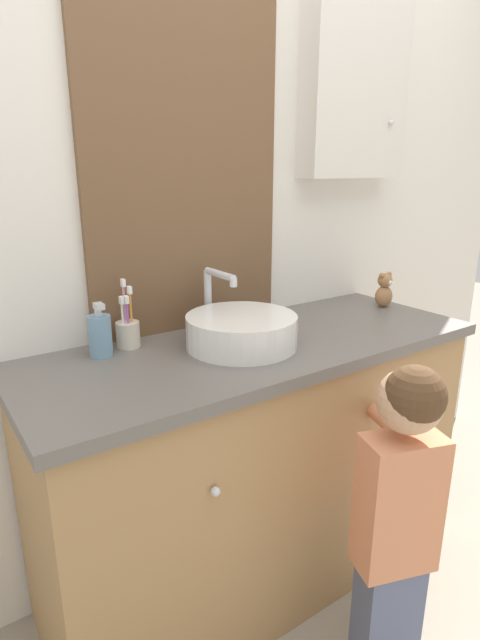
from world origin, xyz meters
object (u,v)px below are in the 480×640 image
object	(u,v)px
sink_basin	(241,329)
child_figure	(399,502)
toothbrush_holder	(128,332)
soap_dispenser	(100,335)
teddy_bear	(384,291)

from	to	relation	value
sink_basin	child_figure	world-z (taller)	sink_basin
child_figure	toothbrush_holder	bearing A→B (deg)	122.95
sink_basin	soap_dispenser	bearing A→B (deg)	157.47
toothbrush_holder	child_figure	distance (m)	0.86
toothbrush_holder	teddy_bear	distance (m)	0.97
sink_basin	soap_dispenser	world-z (taller)	sink_basin
toothbrush_holder	child_figure	world-z (taller)	toothbrush_holder
toothbrush_holder	child_figure	bearing A→B (deg)	-57.05
soap_dispenser	teddy_bear	distance (m)	1.06
sink_basin	teddy_bear	xyz separation A→B (m)	(0.69, 0.05, 0.01)
toothbrush_holder	teddy_bear	bearing A→B (deg)	-7.50
child_figure	teddy_bear	world-z (taller)	teddy_bear
child_figure	soap_dispenser	bearing A→B (deg)	129.36
sink_basin	toothbrush_holder	distance (m)	0.33
soap_dispenser	child_figure	xyz separation A→B (m)	(0.52, -0.63, -0.37)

